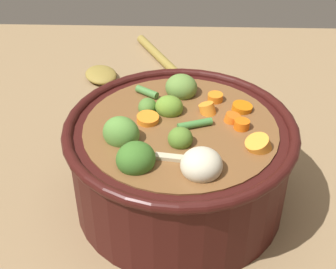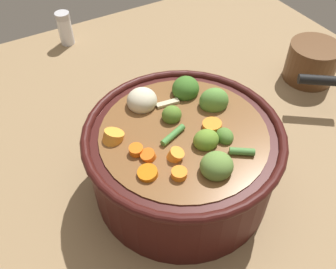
% 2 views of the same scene
% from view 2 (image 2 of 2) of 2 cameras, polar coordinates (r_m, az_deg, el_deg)
% --- Properties ---
extents(ground_plane, '(1.10, 1.10, 0.00)m').
position_cam_2_polar(ground_plane, '(0.59, 2.08, -7.61)').
color(ground_plane, '#8C704C').
extents(cooking_pot, '(0.28, 0.28, 0.14)m').
position_cam_2_polar(cooking_pot, '(0.54, 2.26, -3.51)').
color(cooking_pot, '#38110F').
rests_on(cooking_pot, ground_plane).
extents(salt_shaker, '(0.03, 0.03, 0.08)m').
position_cam_2_polar(salt_shaker, '(0.90, -15.53, 15.44)').
color(salt_shaker, silver).
rests_on(salt_shaker, ground_plane).
extents(small_saucepan, '(0.15, 0.16, 0.08)m').
position_cam_2_polar(small_saucepan, '(0.81, 21.23, 10.25)').
color(small_saucepan, brown).
rests_on(small_saucepan, ground_plane).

